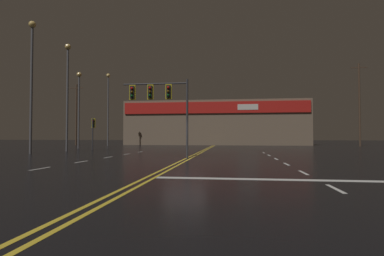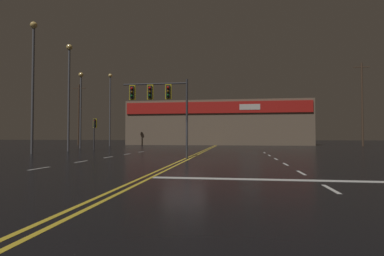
{
  "view_description": "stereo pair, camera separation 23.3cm",
  "coord_description": "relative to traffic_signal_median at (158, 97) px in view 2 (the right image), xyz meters",
  "views": [
    {
      "loc": [
        2.75,
        -17.48,
        1.4
      ],
      "look_at": [
        0.0,
        3.3,
        2.0
      ],
      "focal_mm": 28.0,
      "sensor_mm": 36.0,
      "label": 1
    },
    {
      "loc": [
        2.98,
        -17.45,
        1.4
      ],
      "look_at": [
        0.0,
        3.3,
        2.0
      ],
      "focal_mm": 28.0,
      "sensor_mm": 36.0,
      "label": 2
    }
  ],
  "objects": [
    {
      "name": "ground_plane",
      "position": [
        1.98,
        -1.62,
        -4.0
      ],
      "size": [
        200.0,
        200.0,
        0.0
      ],
      "primitive_type": "plane",
      "color": "black"
    },
    {
      "name": "road_markings",
      "position": [
        3.11,
        -3.15,
        -4.0
      ],
      "size": [
        16.36,
        60.0,
        0.01
      ],
      "color": "gold",
      "rests_on": "ground"
    },
    {
      "name": "traffic_signal_median",
      "position": [
        0.0,
        0.0,
        0.0
      ],
      "size": [
        4.36,
        0.36,
        5.12
      ],
      "color": "#38383D",
      "rests_on": "ground"
    },
    {
      "name": "traffic_signal_corner_northwest",
      "position": [
        -9.89,
        11.07,
        -1.56
      ],
      "size": [
        0.42,
        0.36,
        3.33
      ],
      "color": "#38383D",
      "rests_on": "ground"
    },
    {
      "name": "streetlight_near_right",
      "position": [
        -13.41,
        23.08,
        2.75
      ],
      "size": [
        0.56,
        0.56,
        10.77
      ],
      "color": "#59595E",
      "rests_on": "ground"
    },
    {
      "name": "streetlight_far_left",
      "position": [
        -10.84,
        7.59,
        2.5
      ],
      "size": [
        0.56,
        0.56,
        10.31
      ],
      "color": "#59595E",
      "rests_on": "ground"
    },
    {
      "name": "streetlight_far_right",
      "position": [
        -13.24,
        14.24,
        1.82
      ],
      "size": [
        0.56,
        0.56,
        9.07
      ],
      "color": "#59595E",
      "rests_on": "ground"
    },
    {
      "name": "streetlight_far_median",
      "position": [
        -11.39,
        3.16,
        2.79
      ],
      "size": [
        0.56,
        0.56,
        10.85
      ],
      "color": "#59595E",
      "rests_on": "ground"
    },
    {
      "name": "building_backdrop",
      "position": [
        1.99,
        33.78,
        -0.31
      ],
      "size": [
        30.34,
        10.23,
        7.35
      ],
      "color": "#7A6651",
      "rests_on": "ground"
    },
    {
      "name": "utility_pole_row",
      "position": [
        3.28,
        26.77,
        1.74
      ],
      "size": [
        45.71,
        0.26,
        12.01
      ],
      "color": "#4C3828",
      "rests_on": "ground"
    }
  ]
}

